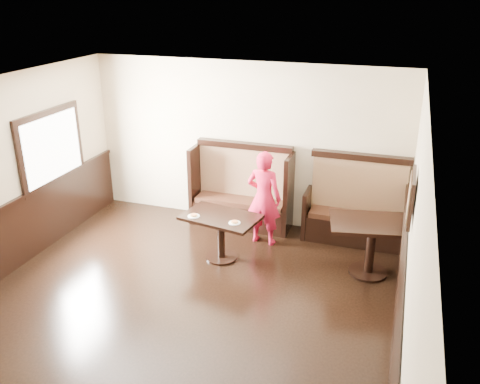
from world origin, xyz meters
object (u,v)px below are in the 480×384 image
at_px(booth_main, 242,196).
at_px(child, 264,198).
at_px(booth_neighbor, 356,213).
at_px(table_neighbor, 372,235).
at_px(table_main, 221,226).

distance_m(booth_main, child, 0.82).
distance_m(booth_main, booth_neighbor, 1.95).
xyz_separation_m(booth_main, child, (0.55, -0.56, 0.25)).
height_order(booth_neighbor, table_neighbor, booth_neighbor).
bearing_deg(table_neighbor, table_main, 175.75).
distance_m(table_main, table_neighbor, 2.21).
bearing_deg(booth_neighbor, booth_main, 179.95).
height_order(booth_main, child, child).
bearing_deg(child, table_main, 62.76).
height_order(booth_neighbor, child, child).
relative_size(table_neighbor, child, 0.85).
relative_size(booth_neighbor, table_neighbor, 1.25).
distance_m(booth_neighbor, child, 1.54).
bearing_deg(booth_main, table_neighbor, -23.89).
bearing_deg(table_main, booth_neighbor, 44.42).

